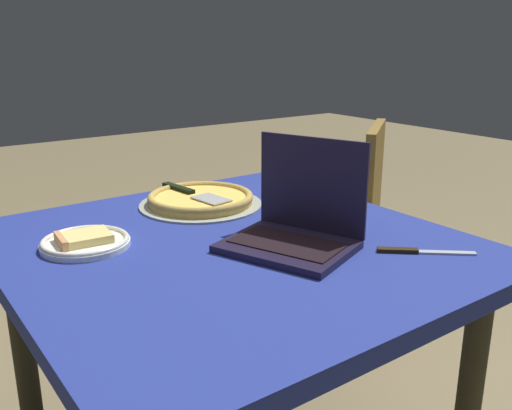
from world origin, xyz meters
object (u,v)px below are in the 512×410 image
(pizza_plate, at_px, (85,242))
(pizza_tray, at_px, (201,199))
(chair_near, at_px, (341,223))
(dining_table, at_px, (232,274))
(laptop, at_px, (296,224))
(table_knife, at_px, (416,251))

(pizza_plate, distance_m, pizza_tray, 0.43)
(pizza_tray, xyz_separation_m, chair_near, (-0.13, 0.74, -0.26))
(pizza_plate, bearing_deg, pizza_tray, 108.98)
(dining_table, xyz_separation_m, laptop, (0.12, 0.11, 0.15))
(chair_near, bearing_deg, laptop, -51.94)
(dining_table, bearing_deg, table_knife, 43.94)
(pizza_plate, height_order, pizza_tray, pizza_tray)
(pizza_plate, bearing_deg, chair_near, 103.45)
(pizza_plate, distance_m, chair_near, 1.21)
(pizza_tray, bearing_deg, table_knife, 18.45)
(pizza_tray, height_order, table_knife, pizza_tray)
(laptop, distance_m, pizza_tray, 0.44)
(table_knife, bearing_deg, pizza_plate, -128.76)
(table_knife, bearing_deg, laptop, -136.26)
(laptop, xyz_separation_m, chair_near, (-0.57, 0.73, -0.30))
(pizza_plate, bearing_deg, laptop, 55.40)
(laptop, relative_size, chair_near, 0.39)
(dining_table, relative_size, table_knife, 5.93)
(table_knife, bearing_deg, pizza_tray, -161.55)
(pizza_plate, bearing_deg, table_knife, 51.24)
(table_knife, height_order, chair_near, chair_near)
(dining_table, xyz_separation_m, table_knife, (0.32, 0.31, 0.09))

